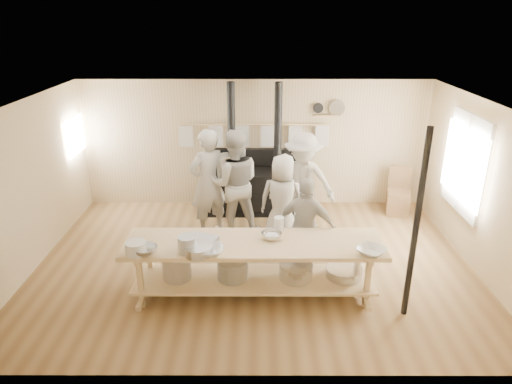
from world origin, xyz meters
TOP-DOWN VIEW (x-y plane):
  - ground at (0.00, 0.00)m, footprint 7.00×7.00m
  - room_shell at (0.00, 0.00)m, footprint 7.00×7.00m
  - window_right at (3.47, 0.60)m, footprint 0.09×1.50m
  - left_opening at (-3.45, 2.00)m, footprint 0.00×0.90m
  - stove at (-0.01, 2.12)m, footprint 1.90×0.75m
  - towel_rail at (0.00, 2.40)m, footprint 3.00×0.04m
  - back_wall_shelf at (1.46, 2.43)m, footprint 0.63×0.14m
  - prep_table at (-0.01, -0.90)m, footprint 3.60×0.90m
  - support_post at (2.05, -1.35)m, footprint 0.08×0.08m
  - cook_far_left at (-0.83, 1.06)m, footprint 0.86×0.80m
  - cook_left at (-0.36, 1.07)m, footprint 1.02×0.83m
  - cook_center at (0.48, 0.66)m, footprint 0.91×0.71m
  - cook_right at (0.79, -0.28)m, footprint 0.99×0.66m
  - cook_by_window at (0.87, 1.25)m, footprint 1.29×0.87m
  - chair at (2.89, 1.97)m, footprint 0.53×0.53m
  - bowl_white_a at (-0.58, -1.23)m, footprint 0.41×0.41m
  - bowl_steel_a at (-1.43, -1.23)m, footprint 0.44×0.44m
  - bowl_white_b at (1.55, -1.23)m, footprint 0.52×0.52m
  - bowl_steel_b at (0.25, -0.79)m, footprint 0.42×0.42m
  - roasting_pan at (-0.71, -0.92)m, footprint 0.46×0.39m
  - mixing_bowl_large at (-0.73, -1.23)m, footprint 0.43×0.43m
  - bucket_galv at (-0.88, -1.19)m, footprint 0.26×0.26m
  - deep_bowl_enamel at (-1.55, -1.23)m, footprint 0.32×0.32m
  - pitcher at (0.36, -0.57)m, footprint 0.19×0.19m

SIDE VIEW (x-z plane):
  - ground at x=0.00m, z-range 0.00..0.00m
  - chair at x=2.89m, z-range -0.19..0.75m
  - prep_table at x=-0.01m, z-range 0.10..0.95m
  - stove at x=-0.01m, z-range -0.78..1.82m
  - cook_right at x=0.79m, z-range 0.00..1.56m
  - cook_center at x=0.48m, z-range 0.00..1.63m
  - roasting_pan at x=-0.71m, z-range 0.85..0.94m
  - bowl_white_b at x=1.55m, z-range 0.85..0.94m
  - bowl_white_a at x=-0.58m, z-range 0.85..0.94m
  - bowl_steel_b at x=0.25m, z-range 0.85..0.94m
  - bowl_steel_a at x=-1.43m, z-range 0.85..0.95m
  - mixing_bowl_large at x=-0.73m, z-range 0.85..0.97m
  - cook_by_window at x=0.87m, z-range 0.00..1.85m
  - deep_bowl_enamel at x=-1.55m, z-range 0.85..1.02m
  - pitcher at x=0.36m, z-range 0.85..1.07m
  - bucket_galv at x=-0.88m, z-range 0.85..1.08m
  - cook_left at x=-0.36m, z-range 0.00..1.96m
  - cook_far_left at x=-0.83m, z-range 0.00..1.97m
  - support_post at x=2.05m, z-range 0.00..2.60m
  - window_right at x=3.47m, z-range 0.67..2.33m
  - towel_rail at x=0.00m, z-range 1.33..1.80m
  - left_opening at x=-3.45m, z-range 1.15..2.05m
  - room_shell at x=0.00m, z-range -1.88..5.12m
  - back_wall_shelf at x=1.46m, z-range 1.84..2.17m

